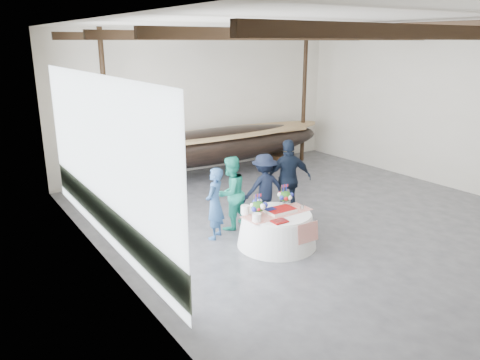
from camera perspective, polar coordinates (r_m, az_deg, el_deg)
floor at (r=11.30m, az=10.70°, el=-5.21°), size 10.00×12.00×0.01m
wall_back at (r=15.47m, az=-4.60°, el=9.50°), size 10.00×0.02×4.50m
wall_left at (r=8.05m, az=-14.99°, el=2.46°), size 0.02×12.00×4.50m
wall_right at (r=14.61m, az=25.60°, el=7.54°), size 0.02×12.00×4.50m
ceiling at (r=10.52m, az=12.06°, el=18.21°), size 10.00×12.00×0.01m
pavilion_structure at (r=11.13m, az=8.68°, el=15.70°), size 9.80×11.76×4.50m
open_bay at (r=9.09m, az=-16.55°, el=1.16°), size 0.03×7.00×3.20m
longboat_display at (r=14.82m, az=-2.82°, el=4.21°), size 8.11×1.62×1.52m
banquet_table at (r=9.87m, az=4.52°, el=-5.99°), size 1.66×1.66×0.72m
tabletop_items at (r=9.76m, az=3.89°, el=-3.05°), size 1.55×1.00×0.40m
guest_woman_blue at (r=10.06m, az=-3.10°, el=-2.87°), size 0.69×0.65×1.58m
guest_woman_teal at (r=10.57m, az=-1.16°, el=-1.59°), size 0.96×0.83×1.69m
guest_man_left at (r=11.02m, az=2.97°, el=-0.97°), size 1.13×0.75×1.64m
guest_man_right at (r=11.25m, az=5.93°, el=0.10°), size 1.22×0.84×1.93m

